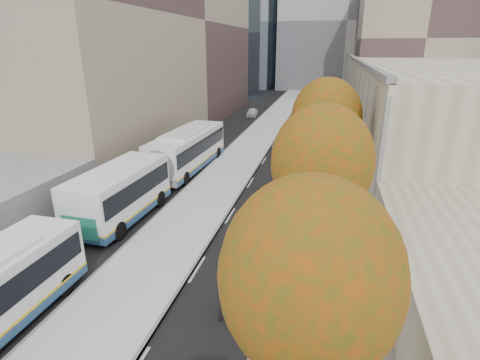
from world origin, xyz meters
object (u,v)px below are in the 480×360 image
(bus_shelter, at_px, (371,260))
(distant_car, at_px, (252,112))
(bus_far, at_px, (165,164))
(cyclist, at_px, (225,293))

(bus_shelter, relative_size, distant_car, 1.25)
(bus_far, distance_m, cyclist, 14.62)
(distant_car, bearing_deg, bus_shelter, -76.06)
(bus_far, xyz_separation_m, cyclist, (7.90, -12.27, -0.89))
(bus_shelter, distance_m, bus_far, 17.09)
(cyclist, distance_m, distant_car, 43.03)
(bus_far, relative_size, cyclist, 8.51)
(cyclist, bearing_deg, bus_far, 122.51)
(bus_shelter, relative_size, cyclist, 1.97)
(bus_shelter, xyz_separation_m, bus_far, (-13.21, 10.83, -0.47))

